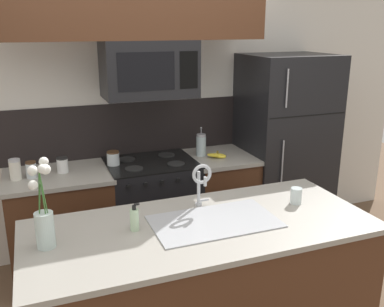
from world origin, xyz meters
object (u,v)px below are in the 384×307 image
(refrigerator, at_px, (283,148))
(dish_soap_bottle, at_px, (134,219))
(storage_jar_short, at_px, (63,165))
(flower_vase, at_px, (44,220))
(stove_range, at_px, (152,211))
(sink_faucet, at_px, (201,180))
(spare_glass, at_px, (296,196))
(french_press, at_px, (201,145))
(microwave, at_px, (149,69))
(storage_jar_medium, at_px, (31,170))
(storage_jar_squat, at_px, (113,159))
(banana_bunch, at_px, (217,155))
(storage_jar_tall, at_px, (15,169))

(refrigerator, height_order, dish_soap_bottle, refrigerator)
(storage_jar_short, xyz_separation_m, flower_vase, (-0.19, -1.23, 0.10))
(storage_jar_short, bearing_deg, stove_range, -1.88)
(sink_faucet, bearing_deg, spare_glass, -13.67)
(refrigerator, relative_size, french_press, 6.74)
(microwave, bearing_deg, spare_glass, -59.99)
(storage_jar_medium, distance_m, storage_jar_squat, 0.65)
(refrigerator, xyz_separation_m, spare_glass, (-0.67, -1.20, 0.06))
(refrigerator, bearing_deg, sink_faucet, -140.78)
(dish_soap_bottle, bearing_deg, sink_faucet, 17.47)
(flower_vase, bearing_deg, storage_jar_medium, 92.53)
(dish_soap_bottle, xyz_separation_m, flower_vase, (-0.49, -0.02, 0.09))
(microwave, xyz_separation_m, storage_jar_short, (-0.73, 0.04, -0.74))
(microwave, height_order, refrigerator, microwave)
(refrigerator, distance_m, storage_jar_squat, 1.66)
(storage_jar_medium, height_order, dish_soap_bottle, dish_soap_bottle)
(stove_range, bearing_deg, microwave, -89.84)
(storage_jar_medium, relative_size, banana_bunch, 0.70)
(storage_jar_tall, xyz_separation_m, storage_jar_medium, (0.11, 0.00, -0.02))
(dish_soap_bottle, bearing_deg, microwave, 69.75)
(storage_jar_short, relative_size, sink_faucet, 0.41)
(stove_range, relative_size, banana_bunch, 4.93)
(stove_range, bearing_deg, banana_bunch, -5.84)
(french_press, xyz_separation_m, dish_soap_bottle, (-0.92, -1.24, -0.03))
(spare_glass, height_order, flower_vase, flower_vase)
(storage_jar_short, bearing_deg, storage_jar_tall, -172.65)
(microwave, height_order, flower_vase, microwave)
(storage_jar_squat, relative_size, french_press, 0.49)
(stove_range, distance_m, storage_jar_medium, 1.10)
(sink_faucet, xyz_separation_m, spare_glass, (0.62, -0.15, -0.14))
(stove_range, bearing_deg, sink_faucet, -87.31)
(storage_jar_squat, bearing_deg, storage_jar_tall, -175.80)
(french_press, bearing_deg, microwave, -170.62)
(microwave, relative_size, flower_vase, 1.57)
(banana_bunch, relative_size, dish_soap_bottle, 1.14)
(stove_range, height_order, storage_jar_short, storage_jar_short)
(spare_glass, bearing_deg, storage_jar_medium, 144.65)
(refrigerator, bearing_deg, dish_soap_bottle, -145.75)
(storage_jar_medium, height_order, sink_faucet, sink_faucet)
(storage_jar_short, relative_size, flower_vase, 0.27)
(sink_faucet, height_order, dish_soap_bottle, sink_faucet)
(microwave, distance_m, sink_faucet, 1.18)
(dish_soap_bottle, bearing_deg, banana_bunch, 47.43)
(storage_jar_medium, distance_m, storage_jar_short, 0.24)
(storage_jar_short, distance_m, banana_bunch, 1.34)
(storage_jar_medium, xyz_separation_m, banana_bunch, (1.57, -0.04, -0.04))
(stove_range, xyz_separation_m, sink_faucet, (0.05, -1.03, 0.65))
(microwave, bearing_deg, sink_faucet, -87.26)
(storage_jar_medium, relative_size, french_press, 0.49)
(microwave, relative_size, sink_faucet, 2.43)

